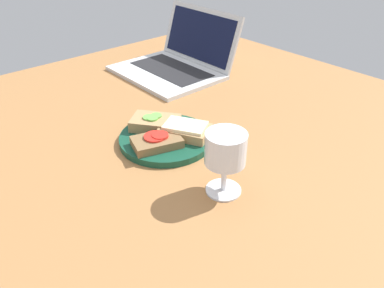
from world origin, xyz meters
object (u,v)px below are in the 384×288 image
at_px(sandwich_with_cheese, 185,130).
at_px(wine_glass, 226,151).
at_px(sandwich_with_cucumber, 155,123).
at_px(laptop, 177,60).
at_px(sandwich_with_tomato, 156,141).
at_px(plate, 166,139).

relative_size(sandwich_with_cheese, wine_glass, 1.03).
xyz_separation_m(sandwich_with_cucumber, laptop, (-0.28, 0.30, 0.01)).
bearing_deg(sandwich_with_cucumber, sandwich_with_tomato, -35.07).
bearing_deg(sandwich_with_cheese, sandwich_with_tomato, -95.59).
bearing_deg(sandwich_with_tomato, laptop, 134.96).
bearing_deg(sandwich_with_tomato, sandwich_with_cheese, 84.41).
xyz_separation_m(plate, laptop, (-0.33, 0.31, 0.03)).
bearing_deg(laptop, sandwich_with_cucumber, -46.93).
bearing_deg(plate, sandwich_with_tomato, -65.35).
distance_m(sandwich_with_tomato, laptop, 0.49).
distance_m(sandwich_with_cucumber, laptop, 0.41).
relative_size(sandwich_with_tomato, laptop, 0.36).
height_order(sandwich_with_cheese, wine_glass, wine_glass).
height_order(plate, laptop, laptop).
distance_m(plate, sandwich_with_cucumber, 0.05).
distance_m(plate, sandwich_with_cheese, 0.05).
distance_m(sandwich_with_tomato, wine_glass, 0.21).
xyz_separation_m(plate, sandwich_with_cheese, (0.03, 0.04, 0.02)).
relative_size(sandwich_with_tomato, sandwich_with_cucumber, 0.92).
distance_m(sandwich_with_cheese, laptop, 0.44).
relative_size(wine_glass, laptop, 0.38).
distance_m(sandwich_with_cucumber, wine_glass, 0.27).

